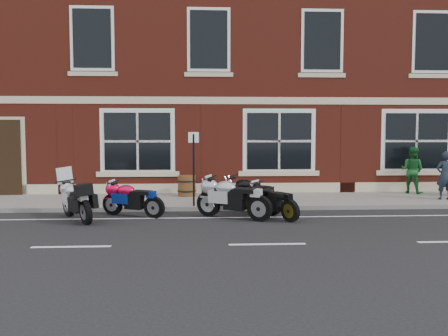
# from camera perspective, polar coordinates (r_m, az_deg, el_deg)

# --- Properties ---
(ground) EXTENTS (80.00, 80.00, 0.00)m
(ground) POSITION_cam_1_polar(r_m,az_deg,el_deg) (13.39, 3.12, -5.81)
(ground) COLOR black
(ground) RESTS_ON ground
(sidewalk) EXTENTS (30.00, 3.00, 0.12)m
(sidewalk) POSITION_cam_1_polar(r_m,az_deg,el_deg) (16.33, 1.94, -3.75)
(sidewalk) COLOR slate
(sidewalk) RESTS_ON ground
(kerb) EXTENTS (30.00, 0.16, 0.12)m
(kerb) POSITION_cam_1_polar(r_m,az_deg,el_deg) (14.77, 2.50, -4.61)
(kerb) COLOR slate
(kerb) RESTS_ON ground
(pub_building) EXTENTS (24.00, 12.00, 12.00)m
(pub_building) POSITION_cam_1_polar(r_m,az_deg,el_deg) (23.92, 0.31, 13.10)
(pub_building) COLOR maroon
(pub_building) RESTS_ON ground
(moto_touring_silver) EXTENTS (1.18, 1.85, 1.37)m
(moto_touring_silver) POSITION_cam_1_polar(r_m,az_deg,el_deg) (13.69, -16.48, -3.40)
(moto_touring_silver) COLOR black
(moto_touring_silver) RESTS_ON ground
(moto_sport_red) EXTENTS (1.79, 0.98, 0.87)m
(moto_sport_red) POSITION_cam_1_polar(r_m,az_deg,el_deg) (13.89, -10.44, -3.41)
(moto_sport_red) COLOR black
(moto_sport_red) RESTS_ON ground
(moto_sport_black) EXTENTS (1.18, 1.66, 0.87)m
(moto_sport_black) POSITION_cam_1_polar(r_m,az_deg,el_deg) (13.47, 5.53, -3.62)
(moto_sport_black) COLOR black
(moto_sport_black) RESTS_ON ground
(moto_sport_silver) EXTENTS (1.95, 1.35, 1.01)m
(moto_sport_silver) POSITION_cam_1_polar(r_m,az_deg,el_deg) (13.33, 0.97, -3.33)
(moto_sport_silver) COLOR black
(moto_sport_silver) RESTS_ON ground
(moto_naked_black) EXTENTS (1.61, 1.58, 0.96)m
(moto_naked_black) POSITION_cam_1_polar(r_m,az_deg,el_deg) (14.33, 2.98, -2.92)
(moto_naked_black) COLOR black
(moto_naked_black) RESTS_ON ground
(pedestrian_left) EXTENTS (0.58, 0.39, 1.56)m
(pedestrian_left) POSITION_cam_1_polar(r_m,az_deg,el_deg) (17.61, 23.91, -0.78)
(pedestrian_left) COLOR #19222E
(pedestrian_left) RESTS_ON sidewalk
(pedestrian_right) EXTENTS (1.01, 1.01, 1.65)m
(pedestrian_right) POSITION_cam_1_polar(r_m,az_deg,el_deg) (18.91, 20.71, -0.22)
(pedestrian_right) COLOR #185423
(pedestrian_right) RESTS_ON sidewalk
(barrel_planter) EXTENTS (0.63, 0.63, 0.70)m
(barrel_planter) POSITION_cam_1_polar(r_m,az_deg,el_deg) (17.01, -4.28, -2.04)
(barrel_planter) COLOR #513515
(barrel_planter) RESTS_ON sidewalk
(parking_sign) EXTENTS (0.31, 0.06, 2.18)m
(parking_sign) POSITION_cam_1_polar(r_m,az_deg,el_deg) (14.68, -3.49, 0.52)
(parking_sign) COLOR black
(parking_sign) RESTS_ON sidewalk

